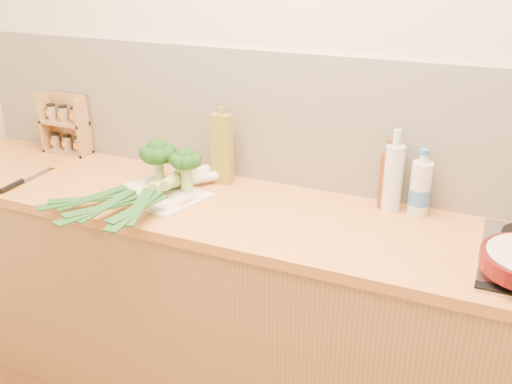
% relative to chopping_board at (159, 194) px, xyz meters
% --- Properties ---
extents(room_shell, '(3.50, 3.50, 3.50)m').
position_rel_chopping_board_xyz_m(room_shell, '(0.47, 0.32, 0.26)').
color(room_shell, beige).
rests_on(room_shell, ground).
extents(counter, '(3.20, 0.62, 0.90)m').
position_rel_chopping_board_xyz_m(counter, '(0.47, 0.03, -0.46)').
color(counter, '#A77F45').
rests_on(counter, ground).
extents(chopping_board, '(0.42, 0.35, 0.01)m').
position_rel_chopping_board_xyz_m(chopping_board, '(0.00, 0.00, 0.00)').
color(chopping_board, white).
rests_on(chopping_board, counter).
extents(broccoli_left, '(0.15, 0.15, 0.19)m').
position_rel_chopping_board_xyz_m(broccoli_left, '(-0.06, 0.10, 0.13)').
color(broccoli_left, '#93B368').
rests_on(broccoli_left, chopping_board).
extents(broccoli_right, '(0.13, 0.13, 0.18)m').
position_rel_chopping_board_xyz_m(broccoli_right, '(0.09, 0.07, 0.13)').
color(broccoli_right, '#93B368').
rests_on(broccoli_right, chopping_board).
extents(leek_front, '(0.48, 0.59, 0.04)m').
position_rel_chopping_board_xyz_m(leek_front, '(-0.02, -0.01, 0.03)').
color(leek_front, white).
rests_on(leek_front, chopping_board).
extents(leek_mid, '(0.26, 0.69, 0.04)m').
position_rel_chopping_board_xyz_m(leek_mid, '(0.02, -0.04, 0.05)').
color(leek_mid, white).
rests_on(leek_mid, chopping_board).
extents(leek_back, '(0.13, 0.63, 0.04)m').
position_rel_chopping_board_xyz_m(leek_back, '(0.06, -0.07, 0.06)').
color(leek_back, white).
rests_on(leek_back, chopping_board).
extents(chefs_knife, '(0.05, 0.31, 0.02)m').
position_rel_chopping_board_xyz_m(chefs_knife, '(-0.59, -0.15, 0.00)').
color(chefs_knife, silver).
rests_on(chefs_knife, counter).
extents(spice_rack, '(0.23, 0.09, 0.28)m').
position_rel_chopping_board_xyz_m(spice_rack, '(-0.68, 0.27, 0.12)').
color(spice_rack, '#9F7A44').
rests_on(spice_rack, counter).
extents(oil_tin, '(0.08, 0.05, 0.32)m').
position_rel_chopping_board_xyz_m(oil_tin, '(0.17, 0.23, 0.14)').
color(oil_tin, olive).
rests_on(oil_tin, counter).
extents(glass_bottle, '(0.07, 0.07, 0.31)m').
position_rel_chopping_board_xyz_m(glass_bottle, '(0.87, 0.24, 0.13)').
color(glass_bottle, silver).
rests_on(glass_bottle, counter).
extents(amber_bottle, '(0.06, 0.06, 0.27)m').
position_rel_chopping_board_xyz_m(amber_bottle, '(0.84, 0.26, 0.11)').
color(amber_bottle, '#622F12').
rests_on(amber_bottle, counter).
extents(water_bottle, '(0.08, 0.08, 0.23)m').
position_rel_chopping_board_xyz_m(water_bottle, '(0.97, 0.24, 0.09)').
color(water_bottle, silver).
rests_on(water_bottle, counter).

